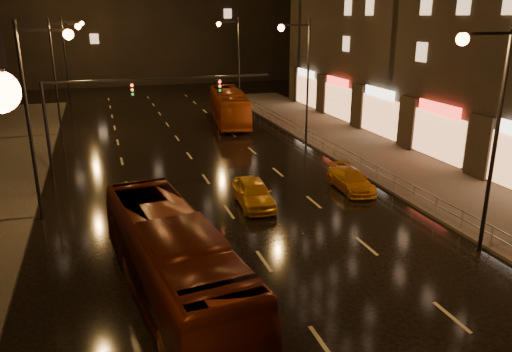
% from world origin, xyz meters
% --- Properties ---
extents(ground, '(140.00, 140.00, 0.00)m').
position_xyz_m(ground, '(0.00, 20.00, 0.00)').
color(ground, black).
rests_on(ground, ground).
extents(sidewalk_right, '(7.00, 70.00, 0.15)m').
position_xyz_m(sidewalk_right, '(13.50, 15.00, 0.07)').
color(sidewalk_right, '#38332D').
rests_on(sidewalk_right, ground).
extents(traffic_signal, '(15.31, 0.32, 6.20)m').
position_xyz_m(traffic_signal, '(-5.06, 20.00, 4.74)').
color(traffic_signal, black).
rests_on(traffic_signal, ground).
extents(streetlight_right, '(2.64, 0.50, 10.00)m').
position_xyz_m(streetlight_right, '(8.92, 2.00, 6.43)').
color(streetlight_right, black).
rests_on(streetlight_right, ground).
extents(railing_right, '(0.05, 56.00, 1.00)m').
position_xyz_m(railing_right, '(10.20, 18.00, 0.90)').
color(railing_right, '#99999E').
rests_on(railing_right, sidewalk_right).
extents(bus_red, '(4.32, 12.11, 3.30)m').
position_xyz_m(bus_red, '(-4.16, 2.00, 1.65)').
color(bus_red, '#541A0C').
rests_on(bus_red, ground).
extents(bus_curb, '(4.38, 12.08, 3.29)m').
position_xyz_m(bus_curb, '(6.00, 32.94, 1.65)').
color(bus_curb, '#9C3E0F').
rests_on(bus_curb, ground).
extents(taxi_near, '(2.00, 4.50, 1.50)m').
position_xyz_m(taxi_near, '(1.56, 10.51, 0.75)').
color(taxi_near, '#C88A12').
rests_on(taxi_near, ground).
extents(taxi_far, '(1.97, 4.41, 1.26)m').
position_xyz_m(taxi_far, '(8.00, 11.28, 0.63)').
color(taxi_far, orange).
rests_on(taxi_far, ground).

